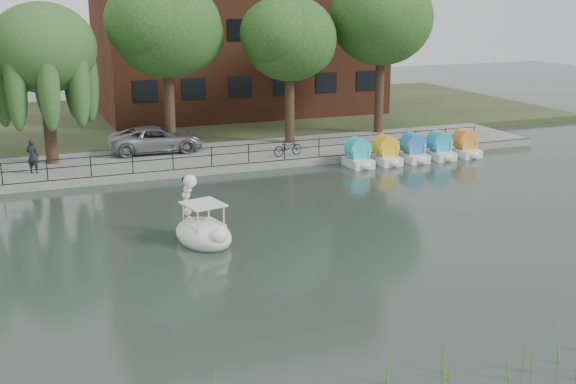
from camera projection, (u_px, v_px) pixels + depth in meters
ground_plane at (317, 257)px, 25.10m from camera, size 120.00×120.00×0.00m
promenade at (198, 159)px, 39.38m from camera, size 40.00×6.00×0.40m
kerb at (213, 170)px, 36.73m from camera, size 40.00×0.25×0.40m
land_strip at (148, 119)px, 51.92m from camera, size 60.00×22.00×0.36m
railing at (211, 151)px, 36.66m from camera, size 32.00×0.05×1.00m
willow_mid at (43, 49)px, 35.99m from camera, size 5.32×5.32×8.15m
broadleaf_center at (166, 29)px, 39.00m from camera, size 6.00×6.00×9.25m
broadleaf_right at (290, 39)px, 41.24m from camera, size 5.40×5.40×8.32m
broadleaf_far at (382, 19)px, 44.20m from camera, size 6.30×6.30×9.71m
minivan at (157, 137)px, 39.85m from camera, size 3.01×6.07×1.65m
bicycle at (288, 147)px, 39.03m from camera, size 0.86×1.79×1.00m
pedestrian at (32, 154)px, 35.01m from camera, size 0.86×0.78×1.98m
swan_boat at (202, 229)px, 26.51m from camera, size 2.36×3.15×2.40m
pedal_boat_row at (413, 150)px, 39.55m from camera, size 7.95×1.70×1.40m
reed_bank at (557, 353)px, 17.15m from camera, size 24.00×2.40×1.20m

